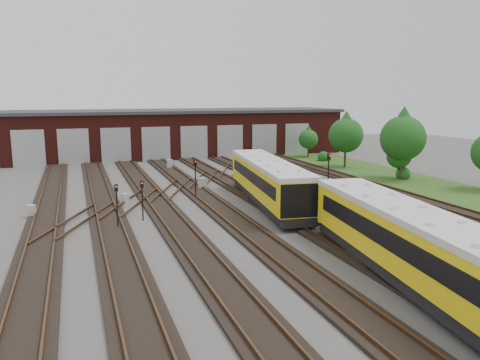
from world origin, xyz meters
name	(u,v)px	position (x,y,z in m)	size (l,w,h in m)	color
ground	(280,231)	(0.00, 0.00, 0.00)	(120.00, 120.00, 0.00)	#44423F
track_network	(273,227)	(-0.17, 0.59, 0.11)	(30.40, 70.00, 0.33)	black
maintenance_shed	(163,132)	(-0.01, 39.97, 3.20)	(51.00, 12.50, 6.35)	#4C1613
grass_verge	(417,183)	(19.00, 10.00, 0.03)	(8.00, 55.00, 0.05)	#2A4F1A
metro_train	(407,241)	(2.00, -9.39, 1.94)	(4.79, 47.43, 3.14)	black
signal_mast_0	(142,195)	(-7.77, 5.36, 1.76)	(0.23, 0.21, 2.74)	black
signal_mast_1	(117,201)	(-9.56, 3.91, 1.84)	(0.23, 0.21, 2.89)	black
signal_mast_2	(195,174)	(-2.70, 10.77, 2.08)	(0.27, 0.25, 3.25)	black
signal_mast_3	(328,169)	(7.93, 7.80, 2.32)	(0.30, 0.29, 3.65)	black
relay_cabinet_0	(31,211)	(-15.00, 8.71, 0.45)	(0.54, 0.45, 0.90)	#AEB0B3
relay_cabinet_1	(170,164)	(-1.67, 26.99, 0.53)	(0.64, 0.53, 1.06)	#AEB0B3
relay_cabinet_2	(125,199)	(-8.40, 10.64, 0.43)	(0.51, 0.43, 0.85)	#AEB0B3
relay_cabinet_3	(202,184)	(-1.20, 14.24, 0.53)	(0.64, 0.53, 1.07)	#AEB0B3
relay_cabinet_4	(349,200)	(7.89, 4.54, 0.43)	(0.52, 0.43, 0.87)	#AEB0B3
tree_0	(346,131)	(18.00, 21.27, 4.27)	(4.01, 4.01, 6.64)	#352718
tree_1	(308,137)	(18.16, 30.81, 2.79)	(2.62, 2.62, 4.34)	#352718
tree_2	(403,133)	(18.83, 12.27, 4.73)	(4.45, 4.45, 7.37)	#352718
tree_3	(399,153)	(18.94, 12.81, 2.64)	(2.48, 2.48, 4.11)	#352718
bush_1	(403,172)	(19.37, 12.56, 0.73)	(1.46, 1.46, 1.46)	#154513
bush_2	(323,155)	(18.29, 26.82, 0.74)	(1.48, 1.48, 1.48)	#154513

